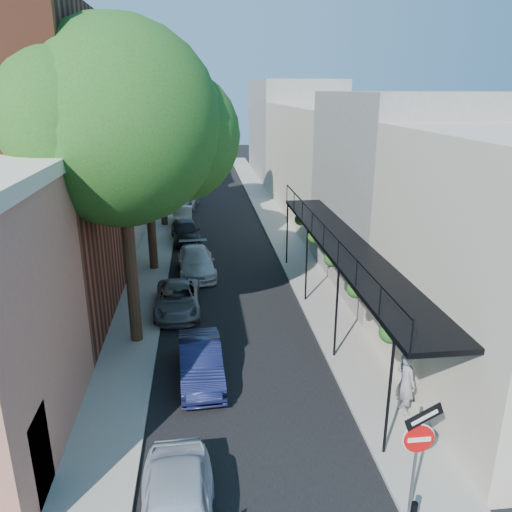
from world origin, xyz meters
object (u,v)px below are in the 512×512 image
object	(u,v)px
oak_mid	(153,133)
pedestrian	(406,383)
oak_far	(165,103)
oak_near	(134,127)
parked_car_e	(186,231)
parked_car_d	(196,262)
parked_car_c	(178,299)
parked_car_b	(201,362)
parked_car_f	(183,216)
parked_car_g	(184,200)
sign_post	(418,443)

from	to	relation	value
oak_mid	pedestrian	distance (m)	16.84
oak_mid	oak_far	bearing A→B (deg)	89.59
oak_far	pedestrian	xyz separation A→B (m)	(7.81, -22.68, -7.17)
oak_near	oak_far	size ratio (longest dim) A/B	0.96
oak_near	oak_far	world-z (taller)	oak_far
parked_car_e	parked_car_d	bearing A→B (deg)	-90.63
parked_car_d	pedestrian	size ratio (longest dim) A/B	2.30
parked_car_c	oak_far	bearing A→B (deg)	93.32
parked_car_d	oak_far	bearing A→B (deg)	95.63
oak_near	parked_car_c	xyz separation A→B (m)	(1.01, 2.34, -7.31)
oak_mid	oak_far	world-z (taller)	oak_far
parked_car_e	pedestrian	xyz separation A→B (m)	(6.68, -18.34, 0.38)
oak_far	parked_car_c	distance (m)	16.59
parked_car_b	parked_car_f	world-z (taller)	parked_car_b
oak_near	pedestrian	xyz separation A→B (m)	(7.82, -5.67, -6.79)
parked_car_f	pedestrian	xyz separation A→B (m)	(6.99, -22.56, 0.47)
parked_car_g	oak_near	bearing A→B (deg)	-84.99
oak_far	parked_car_e	size ratio (longest dim) A/B	2.89
sign_post	oak_near	size ratio (longest dim) A/B	0.26
sign_post	parked_car_d	distance (m)	16.93
oak_mid	parked_car_f	xyz separation A→B (m)	(0.89, 8.92, -6.44)
oak_far	parked_car_e	bearing A→B (deg)	-75.41
parked_car_d	parked_car_f	bearing A→B (deg)	91.10
parked_car_b	parked_car_d	world-z (taller)	parked_car_d
parked_car_d	parked_car_g	bearing A→B (deg)	89.47
parked_car_b	parked_car_e	xyz separation A→B (m)	(-0.82, 15.77, 0.06)
oak_mid	parked_car_c	xyz separation A→B (m)	(1.07, -5.63, -6.49)
oak_mid	parked_car_e	world-z (taller)	oak_mid
oak_near	oak_mid	size ratio (longest dim) A/B	1.12
sign_post	parked_car_c	xyz separation A→B (m)	(-5.51, 11.63, -1.47)
oak_near	oak_mid	distance (m)	8.01
oak_near	parked_car_g	bearing A→B (deg)	88.02
oak_mid	parked_car_b	world-z (taller)	oak_mid
parked_car_b	parked_car_c	bearing A→B (deg)	97.07
parked_car_c	pedestrian	distance (m)	10.52
parked_car_d	parked_car_g	world-z (taller)	parked_car_d
parked_car_b	pedestrian	world-z (taller)	pedestrian
parked_car_g	parked_car_f	bearing A→B (deg)	-82.27
oak_near	oak_mid	xyz separation A→B (m)	(-0.05, 7.97, -0.82)
sign_post	oak_near	world-z (taller)	oak_near
oak_near	oak_far	xyz separation A→B (m)	(0.01, 17.01, 0.38)
parked_car_e	parked_car_f	world-z (taller)	parked_car_e
pedestrian	parked_car_b	bearing A→B (deg)	48.39
oak_far	parked_car_g	bearing A→B (deg)	81.77
oak_mid	parked_car_e	distance (m)	7.99
parked_car_d	parked_car_e	xyz separation A→B (m)	(-0.65, 5.76, 0.06)
parked_car_f	parked_car_c	bearing A→B (deg)	-90.07
parked_car_b	parked_car_d	bearing A→B (deg)	88.13
parked_car_d	parked_car_c	bearing A→B (deg)	-104.05
sign_post	parked_car_b	distance (m)	7.81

